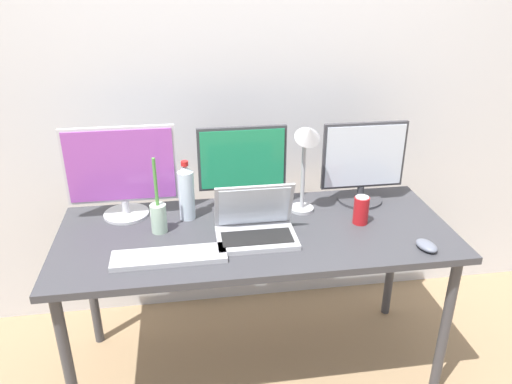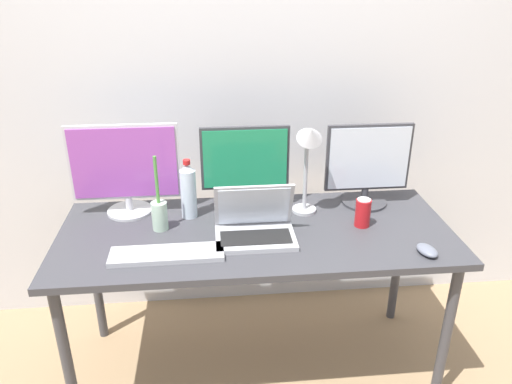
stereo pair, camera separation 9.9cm
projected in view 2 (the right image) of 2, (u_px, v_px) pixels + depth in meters
name	position (u px, v px, depth m)	size (l,w,h in m)	color
ground_plane	(256.00, 363.00, 2.43)	(16.00, 16.00, 0.00)	#9E7F5B
wall_back	(244.00, 70.00, 2.42)	(7.00, 0.08, 2.60)	silver
work_desk	(256.00, 244.00, 2.15)	(1.67, 0.69, 0.74)	#424247
monitor_left	(125.00, 168.00, 2.19)	(0.48, 0.20, 0.41)	silver
monitor_center	(245.00, 165.00, 2.24)	(0.40, 0.19, 0.39)	#38383D
monitor_right	(368.00, 165.00, 2.28)	(0.39, 0.21, 0.39)	#38383D
laptop_silver	(255.00, 225.00, 2.05)	(0.33, 0.23, 0.23)	#B7B7BC
keyboard_main	(167.00, 254.00, 1.93)	(0.44, 0.13, 0.02)	#B2B2B7
mouse_by_keyboard	(427.00, 250.00, 1.94)	(0.07, 0.10, 0.03)	slate
water_bottle	(188.00, 191.00, 2.19)	(0.07, 0.07, 0.27)	silver
soda_can_near_keyboard	(363.00, 213.00, 2.13)	(0.07, 0.07, 0.13)	red
bamboo_vase	(160.00, 214.00, 2.10)	(0.07, 0.07, 0.33)	#B2D1B7
desk_lamp	(309.00, 152.00, 2.12)	(0.11, 0.18, 0.44)	#B7B7BC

